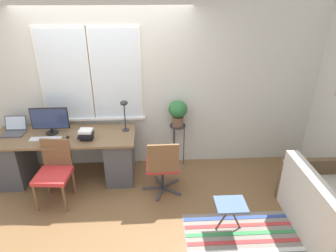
{
  "coord_description": "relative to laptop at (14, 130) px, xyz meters",
  "views": [
    {
      "loc": [
        0.66,
        -3.61,
        2.78
      ],
      "look_at": [
        0.87,
        0.18,
        0.95
      ],
      "focal_mm": 32.0,
      "sensor_mm": 36.0,
      "label": 1
    }
  ],
  "objects": [
    {
      "name": "wall_back_with_window",
      "position": [
        1.4,
        0.31,
        0.56
      ],
      "size": [
        9.0,
        0.12,
        2.7
      ],
      "color": "silver",
      "rests_on": "ground_plane"
    },
    {
      "name": "keyboard",
      "position": [
        0.52,
        -0.24,
        -0.04
      ],
      "size": [
        0.44,
        0.12,
        0.02
      ],
      "color": "silver",
      "rests_on": "desk"
    },
    {
      "name": "mouse",
      "position": [
        0.83,
        -0.21,
        -0.03
      ],
      "size": [
        0.04,
        0.07,
        0.03
      ],
      "color": "black",
      "rests_on": "desk"
    },
    {
      "name": "desk_chair_wooden",
      "position": [
        0.71,
        -0.64,
        -0.32
      ],
      "size": [
        0.48,
        0.49,
        0.87
      ],
      "rotation": [
        0.0,
        0.0,
        -0.09
      ],
      "color": "brown",
      "rests_on": "ground_plane"
    },
    {
      "name": "floor_rug_striped",
      "position": [
        3.15,
        -1.44,
        -0.79
      ],
      "size": [
        1.47,
        0.74,
        0.01
      ],
      "color": "gray",
      "rests_on": "ground_plane"
    },
    {
      "name": "book_stack",
      "position": [
        1.11,
        -0.27,
        0.03
      ],
      "size": [
        0.22,
        0.19,
        0.15
      ],
      "color": "black",
      "rests_on": "desk"
    },
    {
      "name": "plant_stand",
      "position": [
        2.46,
        0.15,
        -0.16
      ],
      "size": [
        0.25,
        0.25,
        0.73
      ],
      "color": "#333338",
      "rests_on": "ground_plane"
    },
    {
      "name": "office_chair_swivel",
      "position": [
        2.19,
        -0.56,
        -0.33
      ],
      "size": [
        0.57,
        0.6,
        0.88
      ],
      "rotation": [
        0.0,
        0.0,
        3.16
      ],
      "color": "#47474C",
      "rests_on": "ground_plane"
    },
    {
      "name": "laptop",
      "position": [
        0.0,
        0.0,
        0.0
      ],
      "size": [
        0.32,
        0.29,
        0.23
      ],
      "color": "#4C4C51",
      "rests_on": "desk"
    },
    {
      "name": "potted_plant",
      "position": [
        2.46,
        0.15,
        0.18
      ],
      "size": [
        0.29,
        0.29,
        0.41
      ],
      "color": "brown",
      "rests_on": "plant_stand"
    },
    {
      "name": "ground_plane",
      "position": [
        1.41,
        -0.5,
        -0.79
      ],
      "size": [
        14.0,
        14.0,
        0.0
      ],
      "primitive_type": "plane",
      "color": "brown"
    },
    {
      "name": "desk",
      "position": [
        0.75,
        -0.13,
        -0.4
      ],
      "size": [
        2.08,
        0.73,
        0.74
      ],
      "color": "brown",
      "rests_on": "ground_plane"
    },
    {
      "name": "folding_stool",
      "position": [
        2.97,
        -1.34,
        -0.44
      ],
      "size": [
        0.37,
        0.31,
        0.4
      ],
      "color": "slate",
      "rests_on": "ground_plane"
    },
    {
      "name": "couch_loveseat",
      "position": [
        4.14,
        -1.48,
        -0.52
      ],
      "size": [
        0.8,
        1.49,
        0.81
      ],
      "rotation": [
        0.0,
        0.0,
        1.57
      ],
      "color": "silver",
      "rests_on": "ground_plane"
    },
    {
      "name": "desk_lamp",
      "position": [
        1.65,
        -0.0,
        0.31
      ],
      "size": [
        0.12,
        0.12,
        0.48
      ],
      "color": "#2D2D33",
      "rests_on": "desk"
    },
    {
      "name": "monitor",
      "position": [
        0.56,
        -0.04,
        0.17
      ],
      "size": [
        0.54,
        0.18,
        0.41
      ],
      "color": "black",
      "rests_on": "desk"
    }
  ]
}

